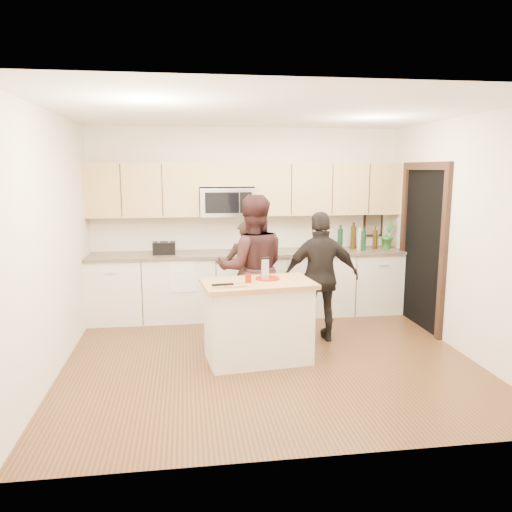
{
  "coord_description": "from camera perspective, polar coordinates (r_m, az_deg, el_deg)",
  "views": [
    {
      "loc": [
        -0.9,
        -5.29,
        2.11
      ],
      "look_at": [
        -0.09,
        0.35,
        1.11
      ],
      "focal_mm": 35.0,
      "sensor_mm": 36.0,
      "label": 1
    }
  ],
  "objects": [
    {
      "name": "floor",
      "position": [
        5.77,
        1.44,
        -11.54
      ],
      "size": [
        4.5,
        4.5,
        0.0
      ],
      "primitive_type": "plane",
      "color": "brown",
      "rests_on": "ground"
    },
    {
      "name": "room_shell",
      "position": [
        5.38,
        1.52,
        5.86
      ],
      "size": [
        4.52,
        4.02,
        2.71
      ],
      "color": "beige",
      "rests_on": "ground"
    },
    {
      "name": "back_cabinetry",
      "position": [
        7.23,
        -0.75,
        -3.19
      ],
      "size": [
        4.5,
        0.66,
        0.94
      ],
      "color": "silver",
      "rests_on": "ground"
    },
    {
      "name": "upper_cabinetry",
      "position": [
        7.19,
        -0.66,
        7.78
      ],
      "size": [
        4.5,
        0.33,
        0.75
      ],
      "color": "tan",
      "rests_on": "ground"
    },
    {
      "name": "microwave",
      "position": [
        7.13,
        -3.37,
        6.2
      ],
      "size": [
        0.76,
        0.41,
        0.4
      ],
      "color": "silver",
      "rests_on": "ground"
    },
    {
      "name": "doorway",
      "position": [
        7.0,
        18.52,
        1.58
      ],
      "size": [
        0.06,
        1.25,
        2.2
      ],
      "color": "black",
      "rests_on": "ground"
    },
    {
      "name": "framed_picture",
      "position": [
        7.86,
        13.22,
        3.59
      ],
      "size": [
        0.3,
        0.03,
        0.38
      ],
      "color": "black",
      "rests_on": "ground"
    },
    {
      "name": "dish_towel",
      "position": [
        6.92,
        -8.39,
        -1.1
      ],
      "size": [
        0.34,
        0.6,
        0.48
      ],
      "color": "white",
      "rests_on": "ground"
    },
    {
      "name": "island",
      "position": [
        5.56,
        0.22,
        -7.4
      ],
      "size": [
        1.27,
        0.83,
        0.9
      ],
      "rotation": [
        0.0,
        0.0,
        0.11
      ],
      "color": "silver",
      "rests_on": "ground"
    },
    {
      "name": "red_plate",
      "position": [
        5.57,
        1.32,
        -2.57
      ],
      "size": [
        0.27,
        0.27,
        0.02
      ],
      "primitive_type": "cylinder",
      "color": "maroon",
      "rests_on": "island"
    },
    {
      "name": "box_grater",
      "position": [
        5.52,
        1.03,
        -1.32
      ],
      "size": [
        0.1,
        0.06,
        0.23
      ],
      "color": "silver",
      "rests_on": "red_plate"
    },
    {
      "name": "drink_glass",
      "position": [
        5.39,
        -0.9,
        -2.56
      ],
      "size": [
        0.07,
        0.07,
        0.09
      ],
      "primitive_type": "cylinder",
      "color": "maroon",
      "rests_on": "island"
    },
    {
      "name": "cutting_board",
      "position": [
        5.24,
        -2.32,
        -3.34
      ],
      "size": [
        0.25,
        0.2,
        0.02
      ],
      "primitive_type": "cube",
      "rotation": [
        0.0,
        0.0,
        0.11
      ],
      "color": "#B6874C",
      "rests_on": "island"
    },
    {
      "name": "tongs",
      "position": [
        5.18,
        -3.84,
        -3.28
      ],
      "size": [
        0.23,
        0.05,
        0.02
      ],
      "primitive_type": "cube",
      "rotation": [
        0.0,
        0.0,
        0.11
      ],
      "color": "black",
      "rests_on": "cutting_board"
    },
    {
      "name": "knife",
      "position": [
        5.22,
        -2.21,
        -3.23
      ],
      "size": [
        0.21,
        0.05,
        0.01
      ],
      "primitive_type": "cube",
      "rotation": [
        0.0,
        0.0,
        0.11
      ],
      "color": "silver",
      "rests_on": "cutting_board"
    },
    {
      "name": "toaster",
      "position": [
        7.06,
        -10.46,
        0.9
      ],
      "size": [
        0.31,
        0.2,
        0.17
      ],
      "color": "black",
      "rests_on": "back_cabinetry"
    },
    {
      "name": "bottle_cluster",
      "position": [
        7.52,
        11.77,
        2.11
      ],
      "size": [
        0.67,
        0.34,
        0.39
      ],
      "color": "black",
      "rests_on": "back_cabinetry"
    },
    {
      "name": "orchid",
      "position": [
        7.68,
        14.79,
        2.37
      ],
      "size": [
        0.28,
        0.29,
        0.41
      ],
      "primitive_type": "imported",
      "rotation": [
        0.0,
        0.0,
        0.95
      ],
      "color": "#30742E",
      "rests_on": "back_cabinetry"
    },
    {
      "name": "woman_left",
      "position": [
        6.41,
        -0.99,
        -2.42
      ],
      "size": [
        0.59,
        0.43,
        1.48
      ],
      "primitive_type": "imported",
      "rotation": [
        0.0,
        0.0,
        2.99
      ],
      "color": "black",
      "rests_on": "ground"
    },
    {
      "name": "woman_center",
      "position": [
        6.12,
        -0.43,
        -1.45
      ],
      "size": [
        0.89,
        0.7,
        1.81
      ],
      "primitive_type": "imported",
      "rotation": [
        0.0,
        0.0,
        3.13
      ],
      "color": "black",
      "rests_on": "ground"
    },
    {
      "name": "woman_right",
      "position": [
        6.17,
        7.43,
        -2.4
      ],
      "size": [
        0.96,
        0.43,
        1.61
      ],
      "primitive_type": "imported",
      "rotation": [
        0.0,
        0.0,
        3.11
      ],
      "color": "black",
      "rests_on": "ground"
    }
  ]
}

